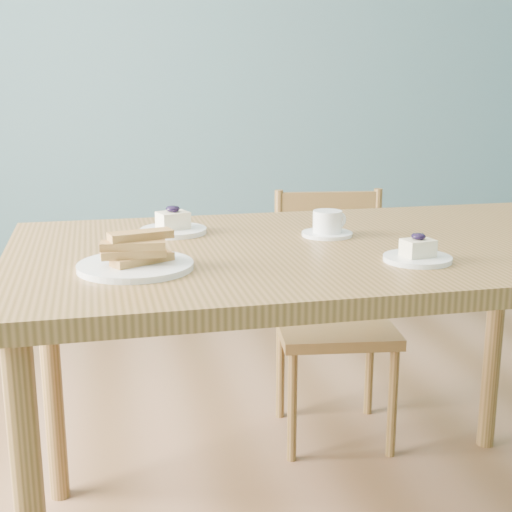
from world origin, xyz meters
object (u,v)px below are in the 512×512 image
(coffee_cup, at_px, (328,225))
(dining_table, at_px, (330,276))
(cheesecake_plate_far, at_px, (173,226))
(biscotti_plate, at_px, (135,258))
(dining_chair, at_px, (333,314))
(cheesecake_plate_near, at_px, (418,254))

(coffee_cup, bearing_deg, dining_table, -120.43)
(cheesecake_plate_far, distance_m, biscotti_plate, 0.36)
(cheesecake_plate_far, distance_m, coffee_cup, 0.39)
(dining_chair, distance_m, cheesecake_plate_far, 0.80)
(dining_chair, distance_m, biscotti_plate, 1.08)
(dining_chair, relative_size, biscotti_plate, 3.46)
(dining_table, bearing_deg, dining_chair, 69.70)
(biscotti_plate, bearing_deg, cheesecake_plate_far, 71.99)
(cheesecake_plate_far, xyz_separation_m, coffee_cup, (0.38, -0.11, 0.01))
(dining_table, distance_m, cheesecake_plate_far, 0.42)
(cheesecake_plate_far, height_order, biscotti_plate, biscotti_plate)
(cheesecake_plate_near, bearing_deg, cheesecake_plate_far, 140.72)
(dining_table, height_order, coffee_cup, coffee_cup)
(coffee_cup, height_order, biscotti_plate, biscotti_plate)
(biscotti_plate, bearing_deg, cheesecake_plate_near, -5.58)
(cheesecake_plate_near, relative_size, biscotti_plate, 0.61)
(dining_table, relative_size, coffee_cup, 11.99)
(dining_chair, height_order, biscotti_plate, biscotti_plate)
(dining_chair, bearing_deg, cheesecake_plate_near, -88.60)
(dining_table, distance_m, cheesecake_plate_near, 0.26)
(dining_table, xyz_separation_m, cheesecake_plate_far, (-0.36, 0.20, 0.10))
(dining_chair, height_order, cheesecake_plate_near, cheesecake_plate_near)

